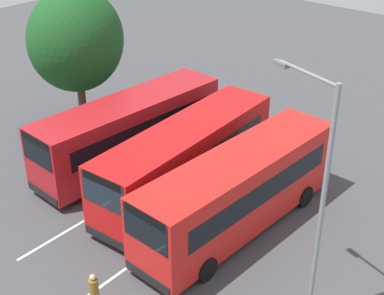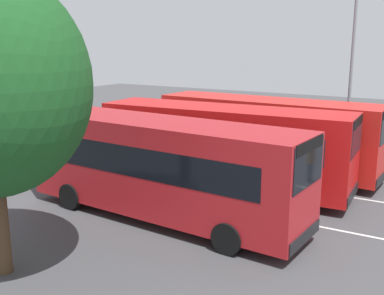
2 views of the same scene
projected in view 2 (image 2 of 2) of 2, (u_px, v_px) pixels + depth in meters
name	position (u px, v px, depth m)	size (l,w,h in m)	color
ground_plane	(230.00, 192.00, 18.53)	(70.51, 70.51, 0.00)	#424244
bus_far_left	(162.00, 166.00, 15.38)	(10.19, 2.93, 3.34)	#AD191E
bus_center_left	(224.00, 145.00, 18.47)	(10.22, 3.07, 3.34)	red
bus_center_right	(268.00, 133.00, 20.90)	(10.16, 2.81, 3.34)	red
street_lamp	(349.00, 64.00, 22.81)	(0.95, 2.60, 8.33)	gray
lane_stripe_outer_left	(208.00, 205.00, 17.07)	(14.54, 0.12, 0.01)	silver
lane_stripe_inner_left	(248.00, 181.00, 19.99)	(14.54, 0.12, 0.01)	silver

